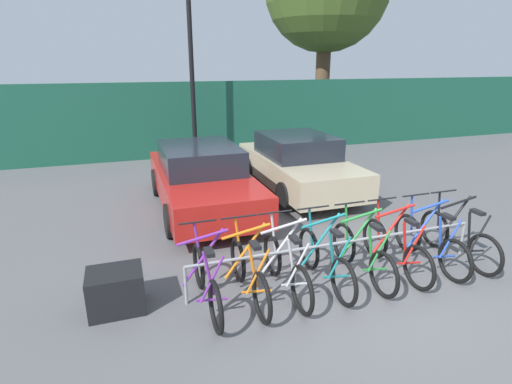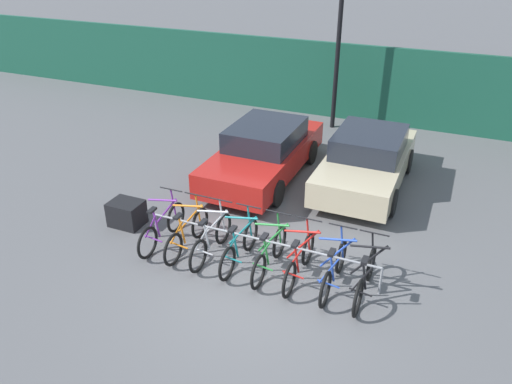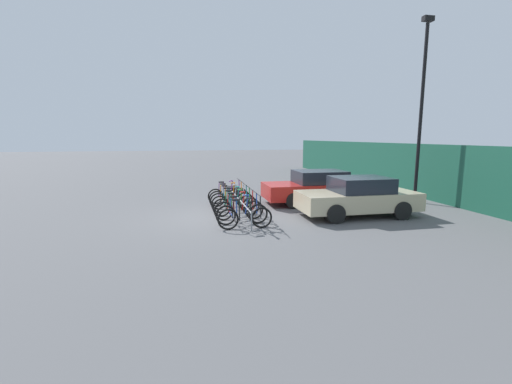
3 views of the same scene
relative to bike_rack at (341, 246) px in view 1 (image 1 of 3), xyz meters
The scene contains 15 objects.
ground_plane 0.90m from the bike_rack, 64.02° to the right, with size 120.00×120.00×0.00m, color #59595B.
hoarding_wall 8.86m from the bike_rack, 87.87° to the left, with size 36.00×0.16×2.48m, color #19513D.
bike_rack is the anchor object (origin of this frame).
bicycle_purple 2.08m from the bike_rack, behind, with size 0.68×1.71×1.05m.
bicycle_orange 1.50m from the bike_rack, behind, with size 0.68×1.71×1.05m.
bicycle_silver 0.97m from the bike_rack, behind, with size 0.68×1.71×1.05m.
bicycle_teal 0.39m from the bike_rack, 156.52° to the right, with size 0.68×1.71×1.05m.
bicycle_green 0.34m from the bike_rack, 28.06° to the right, with size 0.68×1.71×1.05m.
bicycle_red 0.88m from the bike_rack, ahead, with size 0.68×1.71×1.05m.
bicycle_blue 1.52m from the bike_rack, ahead, with size 0.68×1.71×1.05m.
bicycle_black 2.08m from the bike_rack, ahead, with size 0.68×1.71×1.05m.
car_red 3.84m from the bike_rack, 111.01° to the left, with size 1.91×4.48×1.40m.
car_beige 4.27m from the bike_rack, 74.34° to the left, with size 1.91×4.20×1.40m.
lamp_post 8.67m from the bike_rack, 95.31° to the left, with size 0.24×0.44×7.58m.
cargo_crate 3.21m from the bike_rack, behind, with size 0.70×0.56×0.55m, color black.
Camera 1 is at (-3.26, -4.01, 3.10)m, focal length 28.00 mm.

